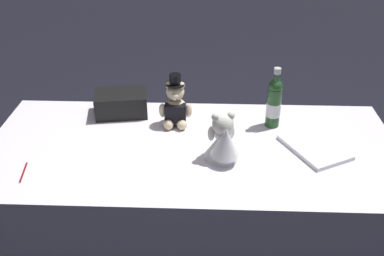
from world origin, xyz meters
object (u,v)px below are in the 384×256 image
(teddy_bear_groom, at_px, (175,107))
(teddy_bear_bride, at_px, (223,140))
(gift_case_black, at_px, (121,103))
(guestbook, at_px, (314,147))
(signing_pen, at_px, (23,173))
(champagne_bottle, at_px, (274,102))

(teddy_bear_groom, xyz_separation_m, teddy_bear_bride, (-0.23, 0.30, 0.00))
(teddy_bear_groom, relative_size, gift_case_black, 0.93)
(teddy_bear_bride, xyz_separation_m, gift_case_black, (0.52, -0.39, -0.04))
(gift_case_black, xyz_separation_m, guestbook, (-0.94, 0.30, -0.05))
(signing_pen, relative_size, guestbook, 0.47)
(signing_pen, bearing_deg, gift_case_black, -121.30)
(teddy_bear_bride, distance_m, signing_pen, 0.86)
(teddy_bear_groom, distance_m, teddy_bear_bride, 0.37)
(teddy_bear_groom, xyz_separation_m, signing_pen, (0.61, 0.44, -0.09))
(teddy_bear_groom, height_order, signing_pen, teddy_bear_groom)
(signing_pen, bearing_deg, champagne_bottle, -158.06)
(teddy_bear_groom, bearing_deg, gift_case_black, -18.71)
(teddy_bear_groom, relative_size, champagne_bottle, 0.86)
(champagne_bottle, height_order, gift_case_black, champagne_bottle)
(teddy_bear_bride, relative_size, signing_pen, 1.59)
(teddy_bear_groom, distance_m, champagne_bottle, 0.48)
(teddy_bear_bride, relative_size, champagne_bottle, 0.73)
(teddy_bear_groom, bearing_deg, guestbook, 162.66)
(guestbook, bearing_deg, gift_case_black, -45.35)
(champagne_bottle, relative_size, gift_case_black, 1.08)
(teddy_bear_bride, relative_size, guestbook, 0.75)
(signing_pen, distance_m, guestbook, 1.28)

